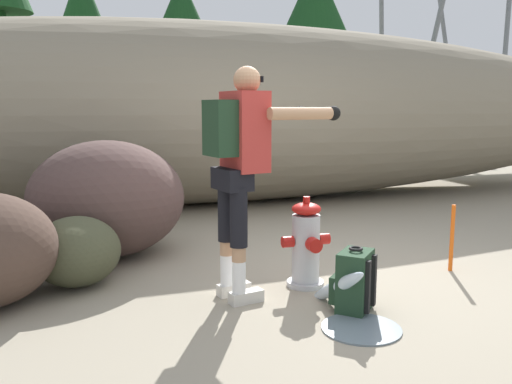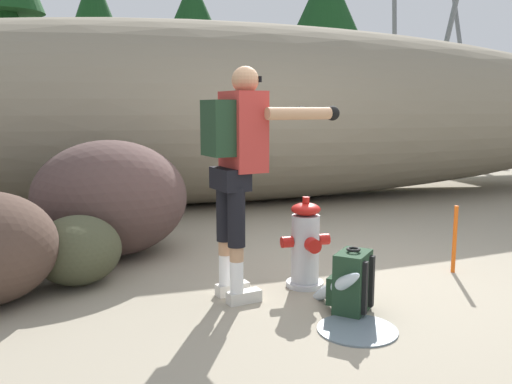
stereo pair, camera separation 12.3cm
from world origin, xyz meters
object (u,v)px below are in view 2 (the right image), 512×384
at_px(boulder_large, 110,198).
at_px(boulder_outlier, 78,250).
at_px(fire_hydrant, 306,246).
at_px(spare_backpack, 352,283).
at_px(utility_worker, 241,154).
at_px(survey_stake, 455,239).

bearing_deg(boulder_large, boulder_outlier, -108.89).
bearing_deg(fire_hydrant, spare_backpack, -79.80).
distance_m(fire_hydrant, utility_worker, 0.96).
xyz_separation_m(boulder_large, boulder_outlier, (-0.29, -0.86, -0.28)).
relative_size(boulder_large, boulder_outlier, 2.05).
bearing_deg(boulder_outlier, spare_backpack, -32.72).
xyz_separation_m(boulder_large, survey_stake, (2.88, -1.49, -0.27)).
distance_m(utility_worker, boulder_large, 1.90).
height_order(fire_hydrant, survey_stake, fire_hydrant).
height_order(boulder_large, survey_stake, boulder_large).
height_order(utility_worker, survey_stake, utility_worker).
bearing_deg(survey_stake, boulder_outlier, 168.76).
relative_size(fire_hydrant, utility_worker, 0.43).
bearing_deg(spare_backpack, survey_stake, -111.02).
bearing_deg(boulder_large, fire_hydrant, -44.68).
distance_m(boulder_large, survey_stake, 3.25).
relative_size(spare_backpack, survey_stake, 0.78).
bearing_deg(boulder_large, utility_worker, -59.82).
bearing_deg(survey_stake, fire_hydrant, 178.83).
xyz_separation_m(fire_hydrant, boulder_large, (-1.48, 1.46, 0.23)).
bearing_deg(survey_stake, spare_backpack, -155.80).
relative_size(fire_hydrant, boulder_large, 0.49).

